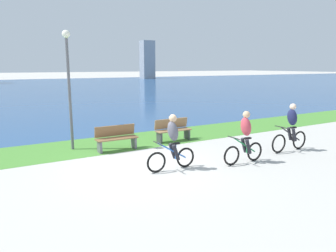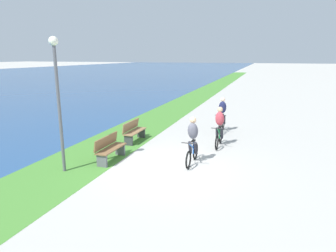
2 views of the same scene
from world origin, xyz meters
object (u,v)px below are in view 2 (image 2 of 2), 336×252
at_px(cyclist_lead, 193,140).
at_px(cyclist_distant_rear, 222,115).
at_px(lamppost_tall, 57,87).
at_px(bench_near_path, 110,148).
at_px(cyclist_trailing, 219,127).
at_px(bench_far_along_path, 134,131).

relative_size(cyclist_lead, cyclist_distant_rear, 0.94).
xyz_separation_m(cyclist_distant_rear, lamppost_tall, (-6.76, 4.06, 1.89)).
bearing_deg(cyclist_distant_rear, bench_near_path, 149.73).
xyz_separation_m(cyclist_lead, lamppost_tall, (-2.04, 3.76, 1.90)).
bearing_deg(bench_near_path, lamppost_tall, 146.23).
relative_size(cyclist_trailing, bench_far_along_path, 1.10).
bearing_deg(cyclist_trailing, bench_far_along_path, 97.42).
height_order(bench_near_path, bench_far_along_path, same).
height_order(cyclist_lead, bench_far_along_path, cyclist_lead).
height_order(cyclist_trailing, bench_far_along_path, cyclist_trailing).
bearing_deg(cyclist_lead, cyclist_distant_rear, -3.64).
bearing_deg(cyclist_distant_rear, lamppost_tall, 149.00).
relative_size(cyclist_trailing, lamppost_tall, 0.39).
distance_m(cyclist_lead, cyclist_distant_rear, 4.73).
distance_m(cyclist_distant_rear, lamppost_tall, 8.10).
distance_m(cyclist_trailing, bench_far_along_path, 3.69).
bearing_deg(lamppost_tall, bench_far_along_path, -9.85).
bearing_deg(cyclist_trailing, cyclist_distant_rear, 5.94).
bearing_deg(cyclist_lead, cyclist_trailing, -13.52).
relative_size(cyclist_distant_rear, bench_far_along_path, 1.17).
height_order(cyclist_lead, cyclist_trailing, cyclist_trailing).
distance_m(cyclist_lead, lamppost_tall, 4.68).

